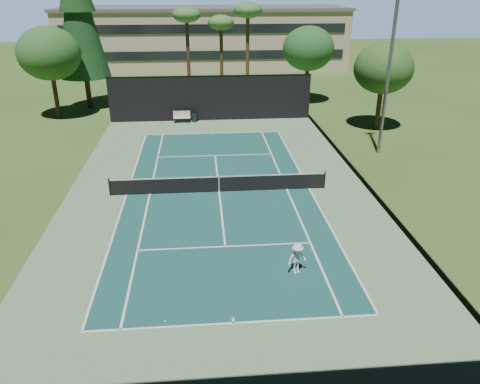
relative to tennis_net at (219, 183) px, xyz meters
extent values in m
plane|color=#365821|center=(0.00, 0.00, -0.56)|extent=(160.00, 160.00, 0.00)
cube|color=#658A61|center=(0.00, 0.00, -0.55)|extent=(18.00, 32.00, 0.01)
cube|color=#184D48|center=(0.00, 0.00, -0.55)|extent=(10.97, 23.77, 0.01)
cube|color=white|center=(0.00, -11.88, -0.54)|extent=(10.97, 0.10, 0.01)
cube|color=white|center=(0.00, 11.88, -0.54)|extent=(10.97, 0.10, 0.01)
cube|color=white|center=(0.00, -6.40, -0.54)|extent=(8.23, 0.10, 0.01)
cube|color=white|center=(0.00, 6.40, -0.54)|extent=(8.23, 0.10, 0.01)
cube|color=white|center=(-5.49, 0.00, -0.54)|extent=(0.10, 23.77, 0.01)
cube|color=white|center=(5.49, 0.00, -0.54)|extent=(0.10, 23.77, 0.01)
cube|color=white|center=(-4.12, 0.00, -0.54)|extent=(0.10, 23.77, 0.01)
cube|color=white|center=(4.12, 0.00, -0.54)|extent=(0.10, 23.77, 0.01)
cube|color=white|center=(0.00, 0.00, -0.54)|extent=(0.10, 12.80, 0.01)
cube|color=white|center=(0.00, -11.73, -0.54)|extent=(0.10, 0.30, 0.01)
cube|color=white|center=(0.00, 11.73, -0.54)|extent=(0.10, 0.30, 0.01)
cylinder|color=black|center=(-6.40, 0.00, -0.01)|extent=(0.10, 0.10, 1.10)
cylinder|color=black|center=(6.40, 0.00, -0.01)|extent=(0.10, 0.10, 1.10)
cube|color=black|center=(0.00, 0.00, -0.06)|extent=(12.80, 0.02, 0.92)
cube|color=white|center=(0.00, 0.00, 0.43)|extent=(12.80, 0.04, 0.07)
cube|color=white|center=(0.00, 0.00, -0.06)|extent=(0.05, 0.03, 0.92)
cube|color=black|center=(0.00, 16.00, 1.44)|extent=(18.00, 0.04, 4.00)
cube|color=black|center=(0.00, -16.00, 1.44)|extent=(18.00, 0.04, 4.00)
cube|color=black|center=(9.00, 0.00, 1.44)|extent=(0.04, 32.00, 4.00)
cube|color=black|center=(-9.00, 0.00, 1.44)|extent=(0.04, 32.00, 4.00)
cube|color=black|center=(0.00, 16.00, 3.44)|extent=(18.00, 0.06, 0.06)
imported|color=white|center=(2.96, -8.80, 0.15)|extent=(1.03, 0.80, 1.41)
sphere|color=#EBF136|center=(-2.52, -11.58, -0.52)|extent=(0.07, 0.07, 0.07)
sphere|color=#CFF237|center=(-1.59, 1.81, -0.52)|extent=(0.07, 0.07, 0.07)
sphere|color=#AFCF2F|center=(0.80, 4.14, -0.53)|extent=(0.06, 0.06, 0.06)
sphere|color=#CEDD32|center=(-3.82, 5.79, -0.53)|extent=(0.06, 0.06, 0.06)
cube|color=beige|center=(-2.63, 15.37, -0.11)|extent=(1.50, 0.45, 0.05)
cube|color=beige|center=(-2.63, 15.57, 0.19)|extent=(1.50, 0.06, 0.55)
cube|color=black|center=(-3.23, 15.37, -0.35)|extent=(0.06, 0.40, 0.42)
cube|color=black|center=(-2.03, 15.37, -0.35)|extent=(0.06, 0.40, 0.42)
cylinder|color=black|center=(-1.49, 15.63, -0.11)|extent=(0.52, 0.52, 0.90)
cylinder|color=black|center=(-1.49, 15.63, 0.36)|extent=(0.56, 0.56, 0.05)
cylinder|color=#40291B|center=(-12.00, 22.00, 1.24)|extent=(0.50, 0.50, 3.60)
cone|color=#14391A|center=(-12.00, 22.00, 8.44)|extent=(4.80, 4.80, 12.00)
cylinder|color=#482D1F|center=(-2.00, 24.00, 3.72)|extent=(0.36, 0.36, 8.55)
ellipsoid|color=#37682E|center=(-2.00, 24.00, 7.99)|extent=(2.80, 2.80, 1.54)
cylinder|color=#47331E|center=(1.50, 26.00, 3.27)|extent=(0.36, 0.36, 7.65)
ellipsoid|color=#3A6A30|center=(1.50, 26.00, 7.09)|extent=(2.80, 2.80, 1.54)
cylinder|color=#4F3A22|center=(4.00, 23.00, 3.94)|extent=(0.36, 0.36, 9.00)
ellipsoid|color=#3C6F32|center=(4.00, 23.00, 8.44)|extent=(2.80, 2.80, 1.54)
cylinder|color=#472C1E|center=(10.00, 22.00, 1.20)|extent=(0.40, 0.40, 3.52)
ellipsoid|color=#215422|center=(10.00, 22.00, 4.88)|extent=(5.12, 5.12, 4.35)
cylinder|color=#4A361F|center=(14.00, 12.00, 1.09)|extent=(0.40, 0.40, 3.30)
ellipsoid|color=#2C5621|center=(14.00, 12.00, 4.54)|extent=(4.80, 4.80, 4.08)
cylinder|color=#402C1B|center=(-14.00, 18.00, 1.31)|extent=(0.40, 0.40, 3.74)
ellipsoid|color=#285922|center=(-14.00, 18.00, 5.22)|extent=(5.44, 5.44, 4.62)
cube|color=#C5B298|center=(0.00, 46.00, 3.44)|extent=(40.00, 12.00, 8.00)
cube|color=#59595B|center=(0.00, 46.00, 7.54)|extent=(40.50, 12.50, 0.40)
cube|color=black|center=(0.00, 39.95, 1.84)|extent=(38.00, 0.15, 1.20)
cube|color=black|center=(0.00, 39.95, 5.24)|extent=(38.00, 0.15, 1.20)
cylinder|color=gray|center=(12.00, 6.00, 5.44)|extent=(0.24, 0.24, 12.00)
camera|label=1|loc=(-0.94, -25.57, 10.94)|focal=35.00mm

